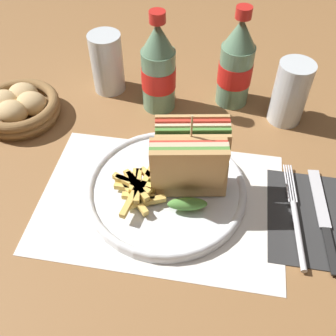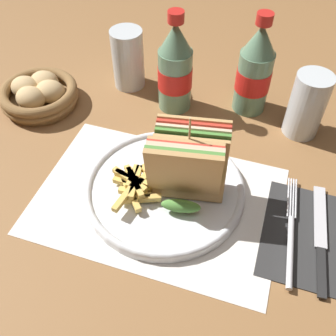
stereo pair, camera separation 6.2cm
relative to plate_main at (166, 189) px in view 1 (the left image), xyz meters
The scene contains 13 objects.
ground_plane 0.02m from the plate_main, behind, with size 4.00×4.00×0.00m, color olive.
placemat 0.02m from the plate_main, 105.94° to the right, with size 0.39×0.26×0.00m.
plate_main is the anchor object (origin of this frame).
club_sandwich 0.07m from the plate_main, 13.54° to the left, with size 0.12×0.11×0.15m.
fries_pile 0.05m from the plate_main, 152.93° to the right, with size 0.09×0.11×0.02m.
napkin 0.23m from the plate_main, ahead, with size 0.12×0.18×0.00m.
fork 0.21m from the plate_main, ahead, with size 0.03×0.20×0.01m.
knife 0.25m from the plate_main, ahead, with size 0.03×0.19×0.00m.
coke_bottle_near 0.24m from the plate_main, 103.19° to the left, with size 0.07×0.07×0.20m.
coke_bottle_far 0.29m from the plate_main, 70.96° to the left, with size 0.07×0.07×0.20m.
glass_near 0.30m from the plate_main, 48.80° to the left, with size 0.06×0.06×0.12m.
glass_far 0.31m from the plate_main, 122.21° to the left, with size 0.06×0.06×0.12m.
bread_basket 0.34m from the plate_main, 155.34° to the left, with size 0.15×0.15×0.06m.
Camera 1 is at (0.09, -0.39, 0.50)m, focal length 42.00 mm.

